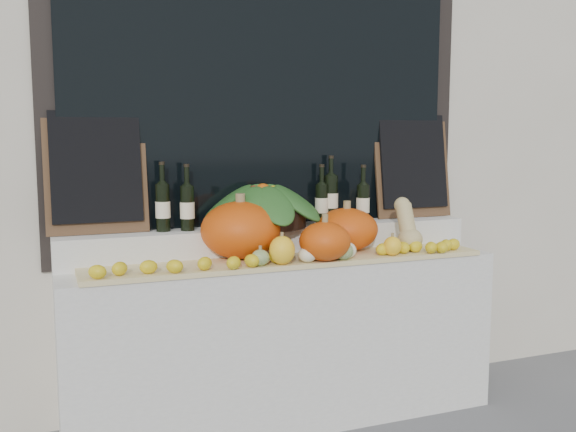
{
  "coord_description": "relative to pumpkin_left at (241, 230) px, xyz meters",
  "views": [
    {
      "loc": [
        -1.19,
        -1.61,
        1.53
      ],
      "look_at": [
        0.0,
        1.45,
        1.12
      ],
      "focal_mm": 40.0,
      "sensor_mm": 36.0,
      "label": 1
    }
  ],
  "objects": [
    {
      "name": "storefront_facade",
      "position": [
        0.24,
        0.73,
        1.19
      ],
      "size": [
        7.0,
        0.94,
        4.5
      ],
      "color": "beige",
      "rests_on": "ground"
    },
    {
      "name": "display_sill",
      "position": [
        0.24,
        0.01,
        -0.61
      ],
      "size": [
        2.3,
        0.55,
        0.88
      ],
      "primitive_type": "cube",
      "color": "silver",
      "rests_on": "ground"
    },
    {
      "name": "rear_tier",
      "position": [
        0.24,
        0.16,
        -0.09
      ],
      "size": [
        2.3,
        0.25,
        0.16
      ],
      "primitive_type": "cube",
      "color": "silver",
      "rests_on": "display_sill"
    },
    {
      "name": "straw_bedding",
      "position": [
        0.24,
        -0.11,
        -0.16
      ],
      "size": [
        2.1,
        0.32,
        0.02
      ],
      "primitive_type": "cube",
      "color": "tan",
      "rests_on": "display_sill"
    },
    {
      "name": "pumpkin_left",
      "position": [
        0.0,
        0.0,
        0.0
      ],
      "size": [
        0.54,
        0.54,
        0.29
      ],
      "primitive_type": "ellipsoid",
      "rotation": [
        0.0,
        0.0,
        -0.42
      ],
      "color": "#D54D0B",
      "rests_on": "straw_bedding"
    },
    {
      "name": "pumpkin_right",
      "position": [
        0.61,
        0.0,
        -0.03
      ],
      "size": [
        0.4,
        0.4,
        0.23
      ],
      "primitive_type": "ellipsoid",
      "rotation": [
        0.0,
        0.0,
        -0.2
      ],
      "color": "#D54D0B",
      "rests_on": "straw_bedding"
    },
    {
      "name": "pumpkin_center",
      "position": [
        0.38,
        -0.22,
        -0.05
      ],
      "size": [
        0.3,
        0.3,
        0.2
      ],
      "primitive_type": "ellipsoid",
      "rotation": [
        0.0,
        0.0,
        -0.16
      ],
      "color": "#D54D0B",
      "rests_on": "straw_bedding"
    },
    {
      "name": "butternut_squash",
      "position": [
        0.93,
        -0.1,
        -0.02
      ],
      "size": [
        0.14,
        0.2,
        0.29
      ],
      "color": "tan",
      "rests_on": "straw_bedding"
    },
    {
      "name": "decorative_gourds",
      "position": [
        0.34,
        -0.22,
        -0.09
      ],
      "size": [
        0.83,
        0.14,
        0.16
      ],
      "color": "#2F621D",
      "rests_on": "straw_bedding"
    },
    {
      "name": "lemon_heap",
      "position": [
        0.24,
        -0.22,
        -0.12
      ],
      "size": [
        2.2,
        0.16,
        0.06
      ],
      "primitive_type": null,
      "color": "yellow",
      "rests_on": "straw_bedding"
    },
    {
      "name": "produce_bowl",
      "position": [
        0.17,
        0.15,
        0.11
      ],
      "size": [
        0.71,
        0.71,
        0.25
      ],
      "color": "black",
      "rests_on": "rear_tier"
    },
    {
      "name": "wine_bottle_far_left",
      "position": [
        -0.36,
        0.17,
        0.12
      ],
      "size": [
        0.08,
        0.08,
        0.36
      ],
      "color": "black",
      "rests_on": "rear_tier"
    },
    {
      "name": "wine_bottle_near_left",
      "position": [
        -0.24,
        0.16,
        0.11
      ],
      "size": [
        0.08,
        0.08,
        0.35
      ],
      "color": "black",
      "rests_on": "rear_tier"
    },
    {
      "name": "wine_bottle_tall",
      "position": [
        0.6,
        0.2,
        0.12
      ],
      "size": [
        0.08,
        0.08,
        0.38
      ],
      "color": "black",
      "rests_on": "rear_tier"
    },
    {
      "name": "wine_bottle_near_right",
      "position": [
        0.54,
        0.19,
        0.1
      ],
      "size": [
        0.08,
        0.08,
        0.33
      ],
      "color": "black",
      "rests_on": "rear_tier"
    },
    {
      "name": "wine_bottle_far_right",
      "position": [
        0.77,
        0.12,
        0.1
      ],
      "size": [
        0.08,
        0.08,
        0.33
      ],
      "color": "black",
      "rests_on": "rear_tier"
    },
    {
      "name": "chalkboard_left",
      "position": [
        -0.68,
        0.23,
        0.31
      ],
      "size": [
        0.5,
        0.12,
        0.62
      ],
      "rotation": [
        -0.16,
        0.0,
        0.0
      ],
      "color": "#4C331E",
      "rests_on": "rear_tier"
    },
    {
      "name": "chalkboard_right",
      "position": [
        1.16,
        0.23,
        0.31
      ],
      "size": [
        0.5,
        0.12,
        0.62
      ],
      "rotation": [
        -0.16,
        0.0,
        0.0
      ],
      "color": "#4C331E",
      "rests_on": "rear_tier"
    }
  ]
}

